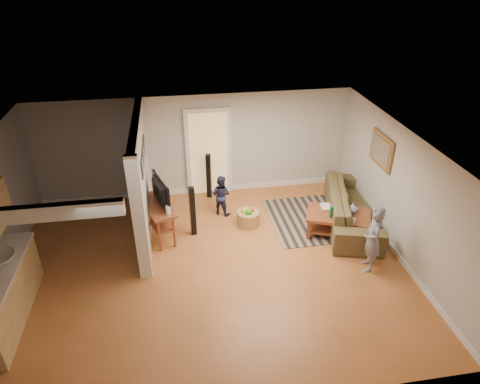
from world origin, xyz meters
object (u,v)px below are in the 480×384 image
object	(u,v)px
sofa	(351,222)
toy_basket	(248,217)
speaker_left	(193,211)
tv_console	(158,207)
speaker_right	(209,176)
toddler	(221,213)
child	(367,268)
coffee_table	(339,218)

from	to	relation	value
sofa	toy_basket	xyz separation A→B (m)	(-2.31, 0.27, 0.18)
toy_basket	speaker_left	bearing A→B (deg)	-172.48
tv_console	speaker_right	size ratio (longest dim) A/B	1.14
speaker_left	toddler	world-z (taller)	speaker_left
toddler	sofa	bearing A→B (deg)	-162.82
speaker_right	child	distance (m)	4.27
toy_basket	child	xyz separation A→B (m)	(2.01, -1.84, -0.18)
sofa	speaker_left	bearing A→B (deg)	103.69
child	toddler	xyz separation A→B (m)	(-2.54, 2.42, 0.00)
speaker_left	speaker_right	bearing A→B (deg)	63.42
toy_basket	speaker_right	bearing A→B (deg)	117.65
speaker_left	coffee_table	bearing A→B (deg)	-18.28
sofa	speaker_left	xyz separation A→B (m)	(-3.53, 0.11, 0.57)
coffee_table	child	bearing A→B (deg)	-81.30
sofa	tv_console	world-z (taller)	tv_console
child	sofa	bearing A→B (deg)	-178.05
speaker_left	toddler	distance (m)	1.15
speaker_right	child	world-z (taller)	speaker_right
coffee_table	tv_console	size ratio (longest dim) A/B	1.14
coffee_table	speaker_right	bearing A→B (deg)	141.23
sofa	speaker_right	world-z (taller)	speaker_right
speaker_left	speaker_right	world-z (taller)	speaker_right
coffee_table	speaker_right	size ratio (longest dim) A/B	1.30
sofa	speaker_left	size ratio (longest dim) A/B	2.35
coffee_table	toy_basket	xyz separation A→B (m)	(-1.83, 0.67, -0.21)
sofa	coffee_table	size ratio (longest dim) A/B	1.78
coffee_table	tv_console	distance (m)	3.81
child	toddler	size ratio (longest dim) A/B	1.40
speaker_left	child	world-z (taller)	speaker_left
tv_console	speaker_right	world-z (taller)	speaker_right
tv_console	toddler	xyz separation A→B (m)	(1.39, 0.68, -0.70)
coffee_table	toy_basket	bearing A→B (deg)	159.87
speaker_right	toddler	distance (m)	1.01
speaker_right	toddler	xyz separation A→B (m)	(0.19, -0.81, -0.57)
coffee_table	toddler	size ratio (longest dim) A/B	1.55
speaker_left	toy_basket	distance (m)	1.29
coffee_table	speaker_right	world-z (taller)	speaker_right
sofa	toy_basket	world-z (taller)	toy_basket
sofa	tv_console	bearing A→B (deg)	103.26
speaker_right	toy_basket	bearing A→B (deg)	-46.24
speaker_right	tv_console	bearing A→B (deg)	-112.79
child	speaker_left	bearing A→B (deg)	-104.80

